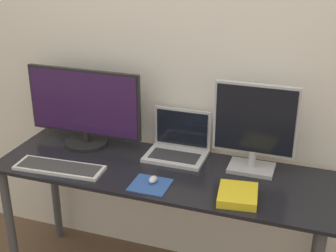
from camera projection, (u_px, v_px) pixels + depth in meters
name	position (u px, v px, depth m)	size (l,w,h in m)	color
wall_back	(182.00, 55.00, 2.46)	(7.00, 0.05, 2.50)	silver
desk	(161.00, 189.00, 2.40)	(1.70, 0.56, 0.74)	black
monitor_left	(84.00, 108.00, 2.55)	(0.66, 0.24, 0.43)	black
monitor_right	(255.00, 127.00, 2.27)	(0.41, 0.16, 0.45)	#B2B2B7
laptop	(178.00, 144.00, 2.49)	(0.31, 0.23, 0.24)	silver
keyboard	(59.00, 168.00, 2.36)	(0.46, 0.17, 0.02)	silver
mousepad	(150.00, 185.00, 2.21)	(0.18, 0.17, 0.00)	#2D519E
mouse	(153.00, 179.00, 2.22)	(0.04, 0.06, 0.03)	silver
book	(238.00, 195.00, 2.10)	(0.20, 0.22, 0.04)	yellow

